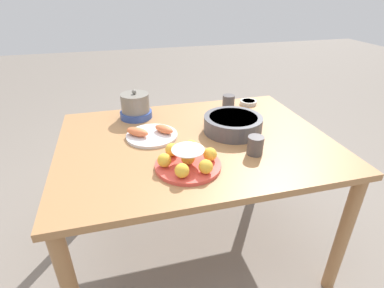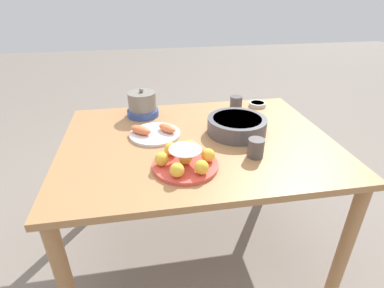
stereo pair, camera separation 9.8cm
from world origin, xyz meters
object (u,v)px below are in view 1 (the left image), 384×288
object	(u,v)px
cake_plate	(188,160)
cup_far	(228,103)
sauce_bowl	(248,102)
cup_near	(255,145)
warming_pot	(135,106)
dining_table	(195,155)
serving_bowl	(233,123)
seafood_platter	(151,134)

from	to	relation	value
cake_plate	cup_far	size ratio (longest dim) A/B	2.96
sauce_bowl	cake_plate	bearing A→B (deg)	-131.73
cup_near	cup_far	xyz separation A→B (m)	(0.07, 0.51, 0.00)
cake_plate	warming_pot	size ratio (longest dim) A/B	1.55
cup_near	warming_pot	bearing A→B (deg)	130.84
sauce_bowl	cup_far	world-z (taller)	cup_far
cake_plate	sauce_bowl	distance (m)	0.80
sauce_bowl	cup_near	world-z (taller)	cup_near
dining_table	cup_near	xyz separation A→B (m)	(0.21, -0.20, 0.13)
cup_near	dining_table	bearing A→B (deg)	137.04
cake_plate	cup_far	world-z (taller)	same
cup_far	serving_bowl	bearing A→B (deg)	-106.22
serving_bowl	cup_far	world-z (taller)	cup_far
cup_far	seafood_platter	bearing A→B (deg)	-154.69
warming_pot	dining_table	bearing A→B (deg)	-53.51
cake_plate	sauce_bowl	xyz separation A→B (m)	(0.53, 0.60, -0.02)
dining_table	serving_bowl	world-z (taller)	serving_bowl
cup_far	dining_table	bearing A→B (deg)	-132.66
cup_far	warming_pot	xyz separation A→B (m)	(-0.53, 0.03, 0.02)
dining_table	cake_plate	world-z (taller)	cake_plate
cake_plate	sauce_bowl	bearing A→B (deg)	48.27
seafood_platter	dining_table	bearing A→B (deg)	-20.93
cup_far	cake_plate	bearing A→B (deg)	-125.08
cake_plate	warming_pot	bearing A→B (deg)	105.21
seafood_platter	cup_near	bearing A→B (deg)	-33.63
sauce_bowl	warming_pot	bearing A→B (deg)	-177.35
cup_near	cup_far	world-z (taller)	cup_far
cake_plate	cup_near	xyz separation A→B (m)	(0.31, 0.03, 0.01)
dining_table	warming_pot	distance (m)	0.45
cake_plate	serving_bowl	world-z (taller)	cake_plate
dining_table	warming_pot	size ratio (longest dim) A/B	7.32
serving_bowl	sauce_bowl	world-z (taller)	serving_bowl
serving_bowl	warming_pot	xyz separation A→B (m)	(-0.45, 0.30, 0.02)
cake_plate	warming_pot	xyz separation A→B (m)	(-0.15, 0.57, 0.03)
cup_near	warming_pot	xyz separation A→B (m)	(-0.46, 0.54, 0.02)
cake_plate	warming_pot	world-z (taller)	warming_pot
serving_bowl	sauce_bowl	size ratio (longest dim) A/B	2.86
cake_plate	serving_bowl	distance (m)	0.40
dining_table	warming_pot	world-z (taller)	warming_pot
serving_bowl	seafood_platter	distance (m)	0.41
sauce_bowl	cup_near	size ratio (longest dim) A/B	1.23
cake_plate	dining_table	bearing A→B (deg)	67.65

